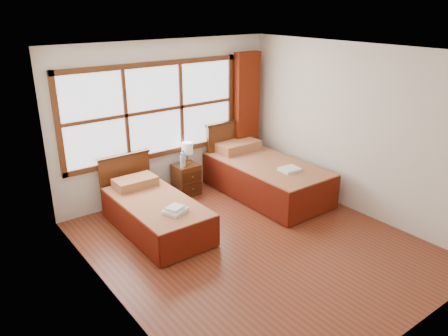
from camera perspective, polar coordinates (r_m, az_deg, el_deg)
floor at (r=6.15m, az=3.84°, el=-9.89°), size 4.50×4.50×0.00m
ceiling at (r=5.32m, az=4.53°, el=14.97°), size 4.50×4.50×0.00m
wall_back at (r=7.37m, az=-7.42°, el=6.23°), size 4.00×0.00×4.00m
wall_left at (r=4.63m, az=-14.97°, el=-3.34°), size 0.00×4.50×4.50m
wall_right at (r=7.02m, az=16.65°, el=4.79°), size 0.00×4.50×4.50m
window at (r=7.17m, az=-9.08°, el=7.39°), size 3.16×0.06×1.56m
curtain at (r=8.17m, az=2.95°, el=6.89°), size 0.50×0.16×2.30m
bed_left at (r=6.47m, az=-9.05°, el=-5.70°), size 0.94×1.96×0.91m
bed_right at (r=7.56m, az=5.25°, el=-0.98°), size 1.14×2.22×1.11m
nightstand at (r=7.57m, az=-4.92°, el=-1.49°), size 0.41×0.40×0.54m
towels_left at (r=5.94m, az=-6.41°, el=-5.45°), size 0.36×0.34×0.09m
towels_right at (r=7.10m, az=8.59°, el=-0.19°), size 0.32×0.29×0.05m
lamp at (r=7.44m, az=-4.82°, el=2.53°), size 0.19×0.19×0.38m
bottle_near at (r=7.33m, az=-5.53°, el=0.88°), size 0.06×0.06×0.23m
bottle_far at (r=7.37m, az=-5.33°, el=1.19°), size 0.07×0.07×0.28m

